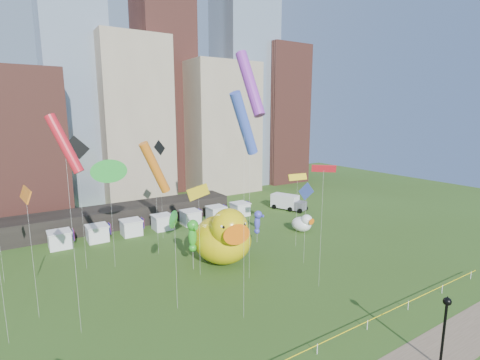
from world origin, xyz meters
TOP-DOWN VIEW (x-y plane):
  - ground at (0.00, 0.00)m, footprint 160.00×160.00m
  - skyline at (2.25, 61.06)m, footprint 101.00×23.00m
  - pavilion at (-4.00, 42.00)m, footprint 38.00×6.00m
  - vendor_tents at (1.02, 36.00)m, footprint 33.24×2.80m
  - caution_tape at (0.00, 0.00)m, footprint 50.00×0.06m
  - big_duck at (2.66, 19.06)m, footprint 8.62×10.47m
  - small_duck at (19.33, 22.85)m, footprint 3.23×4.04m
  - seahorse_green at (-1.36, 19.40)m, footprint 1.40×1.72m
  - seahorse_purple at (10.49, 22.79)m, footprint 1.50×1.68m
  - lamppost at (6.63, -6.00)m, footprint 0.60×0.60m
  - box_truck at (26.07, 34.53)m, footprint 4.79×7.16m
  - kite_0 at (-15.04, 13.02)m, footprint 2.68×2.36m
  - kite_2 at (-0.35, 32.13)m, footprint 2.08×1.03m
  - kite_3 at (-9.17, 25.16)m, footprint 2.77×0.55m
  - kite_4 at (-1.32, 17.69)m, footprint 3.76×2.68m
  - kite_5 at (11.13, 13.63)m, footprint 0.41×2.29m
  - kite_6 at (-17.90, 17.55)m, footprint 0.87×3.60m
  - kite_7 at (2.93, 13.78)m, footprint 1.69×4.18m
  - kite_8 at (8.23, 8.08)m, footprint 2.05×1.94m
  - kite_10 at (-12.20, 26.56)m, footprint 2.73×0.45m
  - kite_11 at (-6.52, 12.19)m, footprint 1.21×1.35m
  - kite_12 at (14.11, 18.53)m, footprint 2.88×0.80m
  - kite_13 at (-2.05, 7.35)m, footprint 3.28×1.75m
  - kite_14 at (-3.14, 26.53)m, footprint 4.25×1.89m

SIDE VIEW (x-z plane):
  - ground at x=0.00m, z-range 0.00..0.00m
  - caution_tape at x=0.00m, z-range 0.23..1.13m
  - vendor_tents at x=1.02m, z-range -0.09..2.31m
  - small_duck at x=19.33m, z-range -0.12..2.84m
  - box_truck at x=26.07m, z-range 0.04..2.90m
  - pavilion at x=-4.00m, z-range 0.00..3.20m
  - seahorse_purple at x=10.49m, z-range 0.94..5.69m
  - big_duck at x=2.66m, z-range -0.31..7.24m
  - lamppost at x=6.63m, z-range 0.64..6.37m
  - seahorse_green at x=-1.36m, z-range 1.47..7.71m
  - kite_11 at x=-6.52m, z-range 4.05..13.79m
  - kite_5 at x=11.13m, z-range 3.89..14.27m
  - kite_4 at x=-1.32m, z-range 4.61..15.12m
  - kite_12 at x=14.11m, z-range 4.72..15.13m
  - kite_6 at x=-17.90m, z-range 5.53..17.74m
  - kite_14 at x=-3.14m, z-range 4.07..19.21m
  - kite_3 at x=-9.17m, z-range 5.26..18.56m
  - kite_8 at x=8.23m, z-range 6.21..19.57m
  - kite_2 at x=-0.35m, z-range 5.95..20.72m
  - kite_10 at x=-12.20m, z-range 6.43..22.52m
  - kite_0 at x=-15.04m, z-range 6.91..25.48m
  - kite_13 at x=-2.05m, z-range 7.50..27.89m
  - skyline at x=2.25m, z-range -12.56..55.44m
  - kite_7 at x=2.93m, z-range 9.03..34.04m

